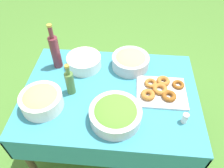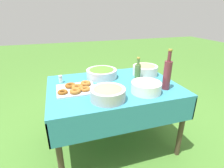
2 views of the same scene
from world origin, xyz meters
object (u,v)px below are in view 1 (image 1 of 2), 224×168
at_px(donut_platter, 161,90).
at_px(olive_oil_bottle, 70,82).
at_px(salad_bowl, 116,114).
at_px(plate_stack, 84,62).
at_px(pasta_bowl, 131,61).
at_px(wine_bottle, 55,51).
at_px(bread_bowl, 41,100).

relative_size(donut_platter, olive_oil_bottle, 1.40).
bearing_deg(salad_bowl, plate_stack, 120.53).
xyz_separation_m(pasta_bowl, wine_bottle, (-0.58, -0.04, 0.09)).
xyz_separation_m(pasta_bowl, plate_stack, (-0.37, -0.03, -0.01)).
xyz_separation_m(olive_oil_bottle, bread_bowl, (-0.16, -0.14, -0.03)).
height_order(salad_bowl, olive_oil_bottle, olive_oil_bottle).
bearing_deg(pasta_bowl, salad_bowl, -98.77).
xyz_separation_m(plate_stack, wine_bottle, (-0.21, -0.01, 0.10)).
bearing_deg(plate_stack, salad_bowl, -59.47).
bearing_deg(wine_bottle, donut_platter, -15.18).
bearing_deg(pasta_bowl, olive_oil_bottle, -143.08).
bearing_deg(wine_bottle, bread_bowl, -89.69).
distance_m(salad_bowl, donut_platter, 0.40).
height_order(olive_oil_bottle, wine_bottle, wine_bottle).
height_order(olive_oil_bottle, bread_bowl, olive_oil_bottle).
bearing_deg(donut_platter, bread_bowl, -166.34).
bearing_deg(donut_platter, pasta_bowl, 131.13).
height_order(pasta_bowl, olive_oil_bottle, olive_oil_bottle).
bearing_deg(salad_bowl, wine_bottle, 136.35).
bearing_deg(plate_stack, bread_bowl, -116.29).
height_order(donut_platter, olive_oil_bottle, olive_oil_bottle).
bearing_deg(pasta_bowl, donut_platter, -48.87).
bearing_deg(wine_bottle, salad_bowl, -43.65).
distance_m(olive_oil_bottle, wine_bottle, 0.32).
bearing_deg(olive_oil_bottle, donut_platter, 4.46).
distance_m(plate_stack, bread_bowl, 0.47).
bearing_deg(bread_bowl, olive_oil_bottle, 41.48).
bearing_deg(olive_oil_bottle, salad_bowl, -31.99).
xyz_separation_m(pasta_bowl, donut_platter, (0.23, -0.26, -0.04)).
xyz_separation_m(pasta_bowl, olive_oil_bottle, (-0.41, -0.31, 0.04)).
relative_size(salad_bowl, plate_stack, 1.24).
bearing_deg(olive_oil_bottle, plate_stack, 80.78).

